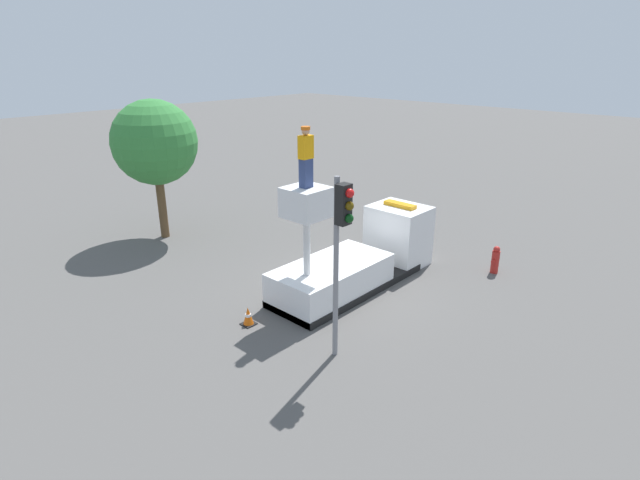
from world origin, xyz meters
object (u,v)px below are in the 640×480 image
(traffic_cone_rear, at_px, (248,316))
(tree_left_bg, at_px, (155,143))
(fire_hydrant, at_px, (495,260))
(traffic_light_pole, at_px, (341,234))
(bucket_truck, at_px, (358,259))
(worker, at_px, (306,157))

(traffic_cone_rear, distance_m, tree_left_bg, 9.69)
(fire_hydrant, height_order, traffic_cone_rear, fire_hydrant)
(traffic_light_pole, xyz_separation_m, traffic_cone_rear, (-0.58, 3.07, -3.22))
(fire_hydrant, bearing_deg, traffic_cone_rear, 156.33)
(fire_hydrant, relative_size, tree_left_bg, 0.18)
(bucket_truck, bearing_deg, worker, 180.00)
(bucket_truck, bearing_deg, fire_hydrant, -37.90)
(bucket_truck, height_order, tree_left_bg, tree_left_bg)
(fire_hydrant, bearing_deg, tree_left_bg, 116.65)
(traffic_light_pole, height_order, traffic_cone_rear, traffic_light_pole)
(bucket_truck, bearing_deg, traffic_light_pole, -147.48)
(tree_left_bg, bearing_deg, fire_hydrant, -63.35)
(fire_hydrant, relative_size, traffic_cone_rear, 1.84)
(bucket_truck, relative_size, tree_left_bg, 1.15)
(traffic_light_pole, xyz_separation_m, fire_hydrant, (7.98, -0.68, -2.97))
(fire_hydrant, xyz_separation_m, tree_left_bg, (-6.19, 12.33, 3.60))
(bucket_truck, height_order, fire_hydrant, bucket_truck)
(traffic_cone_rear, height_order, tree_left_bg, tree_left_bg)
(traffic_cone_rear, xyz_separation_m, tree_left_bg, (2.37, 8.57, 3.85))
(bucket_truck, distance_m, fire_hydrant, 5.17)
(worker, xyz_separation_m, fire_hydrant, (6.63, -3.17, -4.33))
(traffic_light_pole, bearing_deg, traffic_cone_rear, 100.76)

